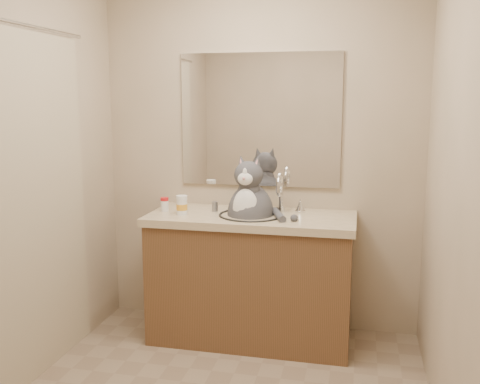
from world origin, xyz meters
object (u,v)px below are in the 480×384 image
pill_bottle_redcap (165,204)px  pill_bottle_orange (182,205)px  grey_canister (215,206)px  cat (250,210)px

pill_bottle_redcap → pill_bottle_orange: (0.15, -0.07, 0.01)m
pill_bottle_orange → grey_canister: 0.23m
cat → pill_bottle_redcap: size_ratio=6.47×
pill_bottle_redcap → pill_bottle_orange: size_ratio=0.75×
cat → grey_canister: (-0.25, 0.06, -0.00)m
pill_bottle_redcap → grey_canister: (0.33, 0.07, -0.01)m
cat → pill_bottle_orange: size_ratio=4.84×
cat → grey_canister: cat is taller
cat → pill_bottle_orange: bearing=-163.6°
pill_bottle_orange → grey_canister: pill_bottle_orange is taller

